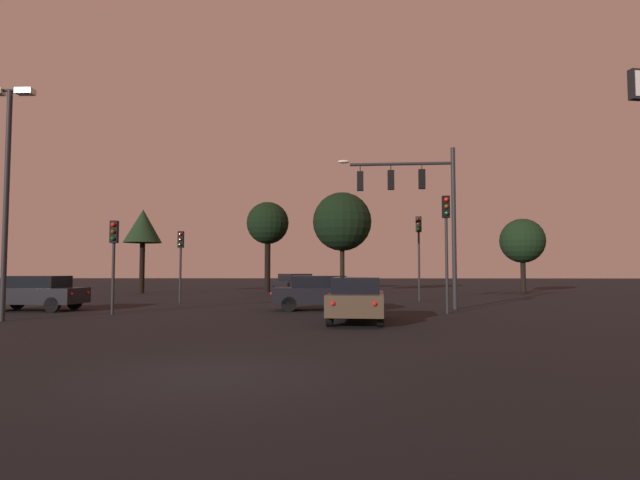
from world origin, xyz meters
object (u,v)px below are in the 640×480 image
at_px(parking_lot_lamp_post, 7,173).
at_px(tree_behind_sign, 143,227).
at_px(car_crossing_right, 35,292).
at_px(car_nearside_lane, 357,299).
at_px(car_far_lane, 294,284).
at_px(traffic_light_far_side, 114,247).
at_px(tree_left_far, 522,241).
at_px(tree_center_horizon, 268,224).
at_px(tree_right_cluster, 342,222).
at_px(traffic_signal_mast_arm, 418,198).
at_px(car_crossing_left, 321,292).
at_px(traffic_light_corner_left, 419,241).
at_px(traffic_light_corner_right, 446,231).
at_px(traffic_light_median, 181,252).

distance_m(parking_lot_lamp_post, tree_behind_sign, 22.32).
xyz_separation_m(car_crossing_right, tree_behind_sign, (-1.93, 17.42, 4.32)).
bearing_deg(car_nearside_lane, car_far_lane, 100.98).
bearing_deg(parking_lot_lamp_post, traffic_light_far_side, 46.59).
relative_size(car_crossing_right, tree_behind_sign, 0.66).
bearing_deg(traffic_light_far_side, tree_left_far, 42.45).
bearing_deg(tree_center_horizon, tree_right_cluster, 0.02).
distance_m(tree_behind_sign, tree_right_cluster, 15.77).
relative_size(car_nearside_lane, parking_lot_lamp_post, 0.55).
bearing_deg(tree_right_cluster, car_far_lane, -123.73).
height_order(tree_left_far, tree_right_cluster, tree_right_cluster).
bearing_deg(tree_right_cluster, traffic_light_far_side, -113.01).
bearing_deg(traffic_signal_mast_arm, tree_center_horizon, 116.94).
relative_size(traffic_signal_mast_arm, car_nearside_lane, 1.63).
relative_size(traffic_light_far_side, car_crossing_left, 0.83).
distance_m(car_nearside_lane, car_crossing_right, 14.62).
height_order(traffic_light_far_side, car_far_lane, traffic_light_far_side).
bearing_deg(tree_behind_sign, car_far_lane, -11.63).
distance_m(car_far_lane, tree_left_far, 19.02).
distance_m(traffic_light_corner_left, traffic_light_corner_right, 8.51).
xyz_separation_m(traffic_signal_mast_arm, tree_center_horizon, (-9.49, 18.67, 0.51)).
height_order(traffic_signal_mast_arm, tree_left_far, traffic_signal_mast_arm).
bearing_deg(tree_left_far, car_far_lane, -164.29).
bearing_deg(tree_left_far, traffic_light_median, -148.06).
xyz_separation_m(traffic_signal_mast_arm, car_crossing_left, (-4.44, -0.84, -4.28)).
relative_size(traffic_light_far_side, car_nearside_lane, 0.83).
height_order(traffic_signal_mast_arm, traffic_light_far_side, traffic_signal_mast_arm).
distance_m(traffic_light_median, traffic_light_far_side, 7.29).
relative_size(car_crossing_right, tree_right_cluster, 0.52).
distance_m(traffic_light_far_side, tree_center_horizon, 22.44).
distance_m(car_nearside_lane, car_far_lane, 19.92).
bearing_deg(traffic_light_median, tree_right_cluster, 59.02).
distance_m(car_crossing_left, tree_left_far, 25.08).
relative_size(traffic_light_corner_left, traffic_light_median, 1.25).
height_order(traffic_signal_mast_arm, tree_behind_sign, traffic_signal_mast_arm).
distance_m(car_crossing_right, tree_center_horizon, 22.04).
bearing_deg(traffic_light_far_side, tree_center_horizon, 81.69).
distance_m(traffic_light_far_side, car_nearside_lane, 10.21).
bearing_deg(car_far_lane, car_crossing_left, -80.40).
bearing_deg(traffic_signal_mast_arm, traffic_light_corner_left, 81.26).
relative_size(traffic_signal_mast_arm, tree_left_far, 1.25).
height_order(traffic_light_far_side, car_crossing_left, traffic_light_far_side).
xyz_separation_m(car_crossing_left, tree_center_horizon, (-5.05, 19.52, 4.79)).
distance_m(car_crossing_right, car_far_lane, 18.03).
distance_m(traffic_signal_mast_arm, traffic_light_far_side, 13.35).
bearing_deg(tree_behind_sign, traffic_signal_mast_arm, -40.13).
distance_m(traffic_light_median, parking_lot_lamp_post, 10.82).
relative_size(car_crossing_left, car_crossing_right, 1.06).
xyz_separation_m(traffic_light_corner_left, parking_lot_lamp_post, (-16.27, -12.12, 1.77)).
height_order(car_far_lane, tree_left_far, tree_left_far).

